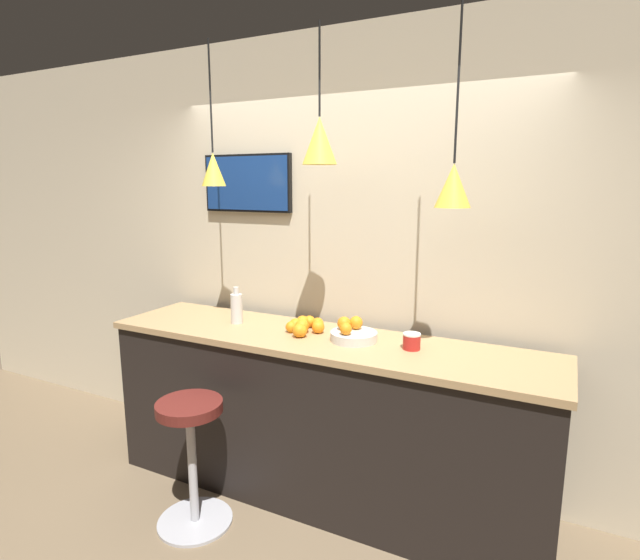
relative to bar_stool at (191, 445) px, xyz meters
The scene contains 12 objects.
ground_plane 0.72m from the bar_stool, ahead, with size 14.00×14.00×0.00m, color #756047.
back_wall 1.49m from the bar_stool, 62.70° to the left, with size 8.00×0.06×2.90m.
service_counter 0.78m from the bar_stool, 47.96° to the left, with size 2.76×0.65×1.04m.
bar_stool is the anchor object (origin of this frame).
fruit_bowl 1.12m from the bar_stool, 40.50° to the left, with size 0.28×0.28×0.13m.
orange_pile 0.94m from the bar_stool, 58.22° to the left, with size 0.23×0.30×0.09m.
juice_bottle 0.90m from the bar_stool, 99.79° to the left, with size 0.08×0.08×0.24m.
spread_jar 1.37m from the bar_stool, 29.66° to the left, with size 0.10×0.10×0.09m.
pendant_lamp_left 1.66m from the bar_stool, 111.07° to the left, with size 0.15×0.15×0.87m.
pendant_lamp_middle 1.86m from the bar_stool, 47.69° to the left, with size 0.20×0.20×0.75m.
pendant_lamp_right 2.01m from the bar_stool, 24.38° to the left, with size 0.18×0.18×0.98m.
mounted_tv 1.76m from the bar_stool, 103.92° to the left, with size 0.70×0.04×0.40m.
Camera 1 is at (1.29, -1.99, 1.94)m, focal length 28.00 mm.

